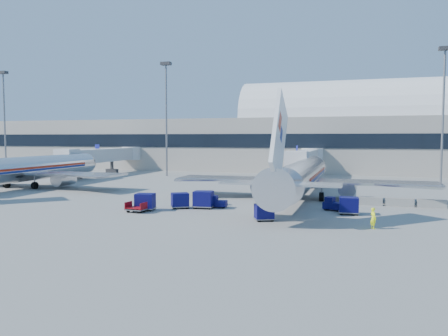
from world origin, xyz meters
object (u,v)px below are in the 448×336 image
(cart_train_c, at_px, (145,201))
(ramp_worker, at_px, (373,218))
(airliner_mid, at_px, (25,169))
(cart_train_a, at_px, (203,199))
(jetbridge_near, at_px, (306,158))
(cart_solo_near, at_px, (264,212))
(airliner_main, at_px, (301,176))
(cart_train_b, at_px, (180,200))
(tug_lead, at_px, (217,202))
(cart_open_red, at_px, (136,209))
(cart_solo_far, at_px, (349,205))
(mast_far_west, at_px, (4,106))
(mast_east, at_px, (444,95))
(tug_right, at_px, (333,204))
(jetbridge_mid, at_px, (106,155))
(barrier_near, at_px, (369,201))
(barrier_far, at_px, (432,204))
(tug_left, at_px, (208,198))
(mast_west, at_px, (166,102))
(barrier_mid, at_px, (400,203))

(cart_train_c, xyz_separation_m, ramp_worker, (22.79, -2.73, -0.05))
(airliner_mid, distance_m, cart_train_a, 34.36)
(jetbridge_near, distance_m, cart_solo_near, 41.67)
(airliner_main, xyz_separation_m, cart_train_b, (-11.71, -10.93, -2.03))
(cart_solo_near, bearing_deg, airliner_mid, 133.11)
(tug_lead, height_order, cart_open_red, tug_lead)
(cart_solo_near, relative_size, cart_solo_far, 1.06)
(cart_train_b, height_order, cart_open_red, cart_train_b)
(mast_far_west, xyz_separation_m, cart_train_c, (55.30, -38.78, -13.83))
(jetbridge_near, height_order, cart_solo_far, jetbridge_near)
(airliner_main, relative_size, mast_east, 1.65)
(cart_solo_near, distance_m, cart_solo_far, 9.44)
(cart_open_red, bearing_deg, cart_solo_far, 18.65)
(mast_far_west, relative_size, mast_east, 1.00)
(tug_lead, relative_size, tug_right, 0.84)
(tug_lead, relative_size, cart_solo_near, 0.95)
(jetbridge_mid, height_order, barrier_near, jetbridge_mid)
(barrier_far, distance_m, cart_solo_near, 20.49)
(cart_solo_far, bearing_deg, cart_solo_near, -145.04)
(tug_left, bearing_deg, mast_west, 19.07)
(airliner_main, height_order, cart_train_c, airliner_main)
(cart_train_a, distance_m, cart_train_b, 2.56)
(jetbridge_near, distance_m, cart_open_red, 43.02)
(cart_train_a, bearing_deg, ramp_worker, -23.15)
(airliner_main, height_order, barrier_far, airliner_main)
(barrier_far, bearing_deg, mast_west, 147.88)
(cart_train_c, bearing_deg, tug_right, 8.07)
(mast_far_west, relative_size, tug_right, 9.33)
(jetbridge_mid, distance_m, barrier_far, 65.75)
(mast_west, bearing_deg, mast_far_west, 180.00)
(jetbridge_near, relative_size, barrier_mid, 9.17)
(mast_far_west, relative_size, cart_train_c, 10.03)
(mast_east, xyz_separation_m, barrier_far, (-5.40, -28.00, -14.34))
(airliner_mid, bearing_deg, cart_train_b, -19.85)
(tug_lead, xyz_separation_m, cart_train_a, (-1.24, -0.92, 0.40))
(barrier_far, distance_m, cart_open_red, 32.01)
(tug_lead, xyz_separation_m, cart_train_b, (-3.71, -1.62, 0.30))
(jetbridge_near, height_order, jetbridge_mid, same)
(airliner_main, distance_m, jetbridge_near, 26.43)
(barrier_far, bearing_deg, cart_train_a, -162.05)
(tug_left, bearing_deg, mast_east, -54.64)
(cart_train_a, bearing_deg, tug_left, 94.29)
(tug_lead, bearing_deg, tug_left, 130.63)
(jetbridge_near, bearing_deg, cart_solo_far, -76.81)
(jetbridge_near, xyz_separation_m, cart_train_a, (-6.85, -36.53, -2.92))
(mast_far_west, xyz_separation_m, cart_train_a, (60.75, -35.73, -13.79))
(airliner_main, distance_m, tug_left, 12.41)
(mast_far_west, bearing_deg, mast_west, 0.00)
(barrier_near, height_order, tug_lead, tug_lead)
(jetbridge_near, xyz_separation_m, tug_left, (-7.29, -33.74, -3.18))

